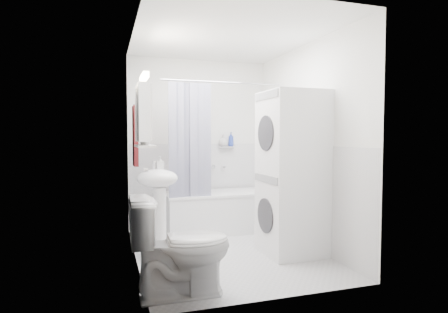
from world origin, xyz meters
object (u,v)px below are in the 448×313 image
object	(u,v)px
bathtub	(217,210)
washer_dryer	(292,173)
toilet	(181,247)
sink	(158,192)

from	to	relation	value
bathtub	washer_dryer	xyz separation A→B (m)	(0.52, -1.18, 0.60)
bathtub	toilet	size ratio (longest dim) A/B	1.72
sink	washer_dryer	size ratio (longest dim) A/B	0.58
bathtub	toilet	distance (m)	2.11
bathtub	washer_dryer	bearing A→B (deg)	-66.02
sink	washer_dryer	world-z (taller)	washer_dryer
sink	washer_dryer	xyz separation A→B (m)	(1.43, -0.35, 0.20)
bathtub	washer_dryer	distance (m)	1.42
toilet	bathtub	bearing A→B (deg)	-23.20
sink	toilet	xyz separation A→B (m)	(0.03, -1.09, -0.30)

